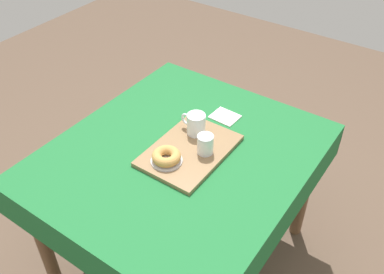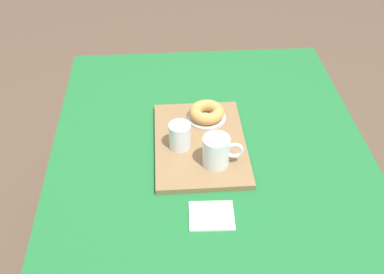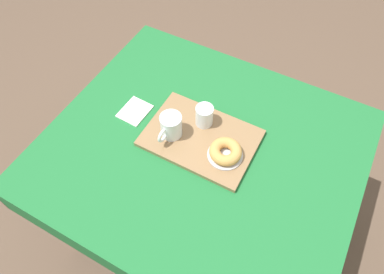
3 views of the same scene
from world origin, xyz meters
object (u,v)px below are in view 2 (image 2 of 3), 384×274
object	(u,v)px
tea_mug_left	(217,152)
sugar_donut_left	(206,112)
serving_tray	(200,143)
paper_napkin	(211,216)
donut_plate_left	(206,118)
water_glass_near	(180,137)
dining_table	(209,160)

from	to	relation	value
tea_mug_left	sugar_donut_left	world-z (taller)	tea_mug_left
serving_tray	tea_mug_left	xyz separation A→B (m)	(-0.11, -0.04, 0.06)
serving_tray	paper_napkin	bearing A→B (deg)	-178.68
donut_plate_left	paper_napkin	bearing A→B (deg)	176.67
tea_mug_left	donut_plate_left	bearing A→B (deg)	2.45
serving_tray	sugar_donut_left	bearing A→B (deg)	-14.84
serving_tray	water_glass_near	world-z (taller)	water_glass_near
tea_mug_left	sugar_donut_left	bearing A→B (deg)	2.45
water_glass_near	donut_plate_left	distance (m)	0.18
donut_plate_left	water_glass_near	bearing A→B (deg)	144.76
dining_table	sugar_donut_left	distance (m)	0.17
dining_table	water_glass_near	bearing A→B (deg)	113.25
serving_tray	paper_napkin	size ratio (longest dim) A/B	3.38
serving_tray	donut_plate_left	bearing A→B (deg)	-14.84
water_glass_near	paper_napkin	distance (m)	0.30
water_glass_near	donut_plate_left	xyz separation A→B (m)	(0.14, -0.10, -0.04)
dining_table	paper_napkin	world-z (taller)	paper_napkin
dining_table	donut_plate_left	world-z (taller)	donut_plate_left
sugar_donut_left	donut_plate_left	bearing A→B (deg)	-90.00
paper_napkin	dining_table	bearing A→B (deg)	-4.50
dining_table	paper_napkin	size ratio (longest dim) A/B	9.45
serving_tray	sugar_donut_left	distance (m)	0.13
serving_tray	donut_plate_left	size ratio (longest dim) A/B	3.19
donut_plate_left	paper_napkin	size ratio (longest dim) A/B	1.06
dining_table	donut_plate_left	xyz separation A→B (m)	(0.10, 0.00, 0.11)
donut_plate_left	sugar_donut_left	xyz separation A→B (m)	(0.00, 0.00, 0.02)
dining_table	serving_tray	xyz separation A→B (m)	(-0.02, 0.03, 0.10)
tea_mug_left	donut_plate_left	size ratio (longest dim) A/B	0.95
water_glass_near	donut_plate_left	size ratio (longest dim) A/B	0.66
water_glass_near	paper_napkin	world-z (taller)	water_glass_near
paper_napkin	water_glass_near	bearing A→B (deg)	14.61
tea_mug_left	donut_plate_left	xyz separation A→B (m)	(0.23, 0.01, -0.04)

